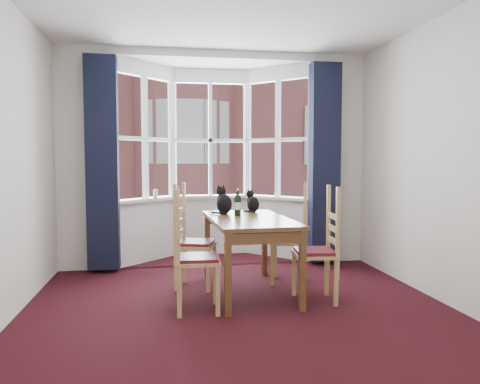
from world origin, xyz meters
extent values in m
plane|color=black|center=(0.00, 0.00, 0.00)|extent=(4.50, 4.50, 0.00)
plane|color=silver|center=(2.00, 0.00, 1.40)|extent=(0.00, 4.50, 4.50)
plane|color=silver|center=(0.00, -2.25, 1.40)|extent=(4.00, 0.00, 4.00)
cube|color=silver|center=(-1.65, 2.25, 1.40)|extent=(0.70, 0.12, 2.80)
cube|color=silver|center=(1.65, 2.25, 1.40)|extent=(0.70, 0.12, 2.80)
cube|color=black|center=(-1.42, 2.07, 1.35)|extent=(0.38, 0.22, 2.60)
cube|color=black|center=(1.42, 2.07, 1.35)|extent=(0.38, 0.22, 2.60)
cube|color=brown|center=(0.19, 0.90, 0.77)|extent=(0.85, 1.52, 0.04)
cube|color=brown|center=(-0.13, 0.20, 0.38)|extent=(0.06, 0.06, 0.75)
cube|color=brown|center=(-0.18, 1.58, 0.38)|extent=(0.06, 0.06, 0.75)
cube|color=brown|center=(0.57, 0.22, 0.38)|extent=(0.06, 0.06, 0.75)
cube|color=brown|center=(0.51, 1.61, 0.38)|extent=(0.06, 0.06, 0.75)
cube|color=tan|center=(-0.38, 0.39, 0.48)|extent=(0.42, 0.44, 0.06)
cube|color=#5C0F1B|center=(-0.38, 0.39, 0.49)|extent=(0.38, 0.40, 0.03)
cube|color=tan|center=(-0.34, 1.19, 0.48)|extent=(0.50, 0.52, 0.06)
cube|color=#5C0F1B|center=(-0.34, 1.19, 0.49)|extent=(0.45, 0.47, 0.03)
cube|color=tan|center=(0.78, 0.51, 0.48)|extent=(0.44, 0.46, 0.06)
cube|color=#5C0F1B|center=(0.78, 0.51, 0.49)|extent=(0.40, 0.41, 0.03)
cube|color=tan|center=(0.72, 1.24, 0.48)|extent=(0.51, 0.52, 0.06)
cube|color=#5C0F1B|center=(0.72, 1.24, 0.49)|extent=(0.46, 0.47, 0.03)
ellipsoid|color=black|center=(-0.01, 1.31, 0.90)|extent=(0.24, 0.27, 0.23)
sphere|color=black|center=(-0.04, 1.39, 1.04)|extent=(0.14, 0.14, 0.11)
cone|color=black|center=(-0.07, 1.38, 1.09)|extent=(0.05, 0.05, 0.05)
cone|color=black|center=(-0.01, 1.40, 1.09)|extent=(0.05, 0.05, 0.05)
ellipsoid|color=black|center=(0.34, 1.43, 0.88)|extent=(0.20, 0.22, 0.18)
sphere|color=black|center=(0.31, 1.49, 0.99)|extent=(0.11, 0.11, 0.09)
cone|color=black|center=(0.29, 1.48, 1.04)|extent=(0.04, 0.04, 0.04)
cone|color=black|center=(0.34, 1.50, 1.04)|extent=(0.04, 0.04, 0.04)
cylinder|color=black|center=(0.10, 1.09, 0.89)|extent=(0.07, 0.07, 0.21)
sphere|color=black|center=(0.10, 1.09, 0.99)|extent=(0.07, 0.07, 0.07)
cylinder|color=black|center=(0.10, 1.09, 1.03)|extent=(0.03, 0.03, 0.09)
cylinder|color=gold|center=(0.10, 1.09, 1.07)|extent=(0.03, 0.03, 0.02)
cylinder|color=silver|center=(0.10, 1.09, 0.90)|extent=(0.07, 0.07, 0.08)
cylinder|color=white|center=(-0.80, 2.60, 0.93)|extent=(0.06, 0.06, 0.12)
plane|color=#333335|center=(0.00, 32.25, -6.00)|extent=(80.00, 80.00, 0.00)
cube|color=#9D5451|center=(0.00, 14.25, 1.00)|extent=(18.00, 6.00, 14.00)
cylinder|color=#9D5451|center=(0.00, 11.25, 1.00)|extent=(3.20, 3.20, 14.00)
camera|label=1|loc=(-0.68, -3.86, 1.40)|focal=35.00mm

